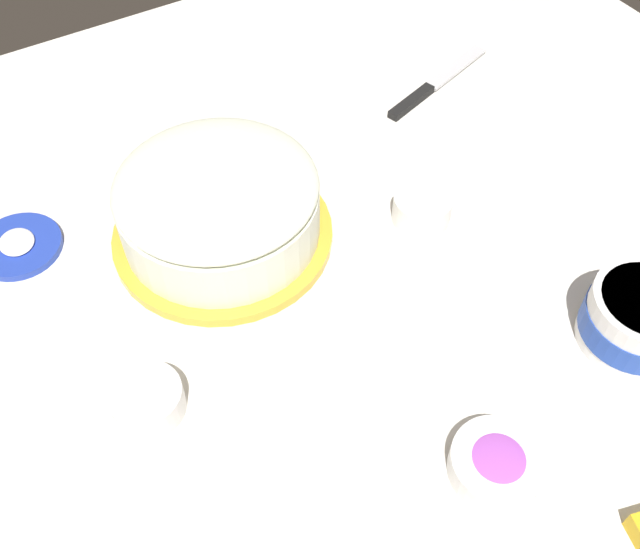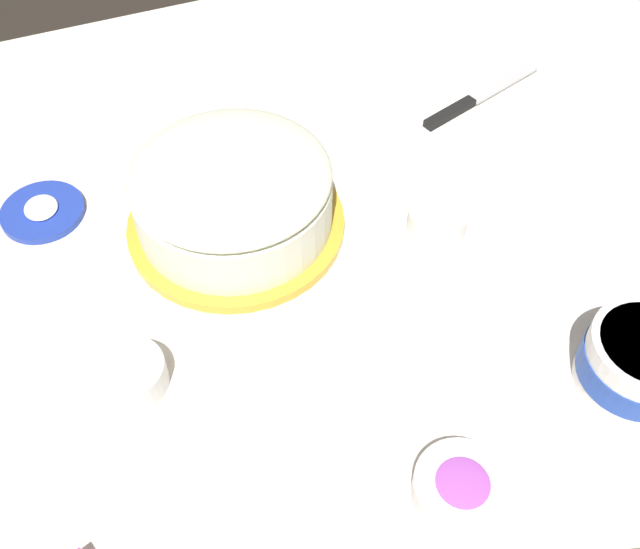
% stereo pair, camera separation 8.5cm
% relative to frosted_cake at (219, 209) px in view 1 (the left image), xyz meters
% --- Properties ---
extents(ground_plane, '(1.54, 1.54, 0.00)m').
position_rel_frosted_cake_xyz_m(ground_plane, '(0.22, 0.09, -0.05)').
color(ground_plane, silver).
extents(frosted_cake, '(0.28, 0.28, 0.12)m').
position_rel_frosted_cake_xyz_m(frosted_cake, '(0.00, 0.00, 0.00)').
color(frosted_cake, gold).
rests_on(frosted_cake, ground_plane).
extents(frosting_tub, '(0.12, 0.12, 0.08)m').
position_rel_frosted_cake_xyz_m(frosting_tub, '(0.38, 0.33, -0.01)').
color(frosting_tub, white).
rests_on(frosting_tub, ground_plane).
extents(frosting_tub_lid, '(0.11, 0.11, 0.02)m').
position_rel_frosted_cake_xyz_m(frosting_tub_lid, '(-0.12, -0.23, -0.05)').
color(frosting_tub_lid, '#233DAD').
rests_on(frosting_tub_lid, ground_plane).
extents(spreading_knife, '(0.09, 0.23, 0.01)m').
position_rel_frosted_cake_xyz_m(spreading_knife, '(-0.11, 0.41, -0.05)').
color(spreading_knife, silver).
rests_on(spreading_knife, ground_plane).
extents(sprinkle_bowl_rainbow, '(0.10, 0.10, 0.04)m').
position_rel_frosted_cake_xyz_m(sprinkle_bowl_rainbow, '(0.43, 0.09, -0.04)').
color(sprinkle_bowl_rainbow, white).
rests_on(sprinkle_bowl_rainbow, ground_plane).
extents(sprinkle_bowl_orange, '(0.08, 0.08, 0.04)m').
position_rel_frosted_cake_xyz_m(sprinkle_bowl_orange, '(0.10, 0.24, -0.03)').
color(sprinkle_bowl_orange, white).
rests_on(sprinkle_bowl_orange, ground_plane).
extents(sprinkle_bowl_yellow, '(0.08, 0.08, 0.04)m').
position_rel_frosted_cake_xyz_m(sprinkle_bowl_yellow, '(0.18, -0.18, -0.04)').
color(sprinkle_bowl_yellow, white).
rests_on(sprinkle_bowl_yellow, ground_plane).
extents(paper_napkin, '(0.20, 0.20, 0.01)m').
position_rel_frosted_cake_xyz_m(paper_napkin, '(0.37, -0.06, -0.05)').
color(paper_napkin, white).
rests_on(paper_napkin, ground_plane).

